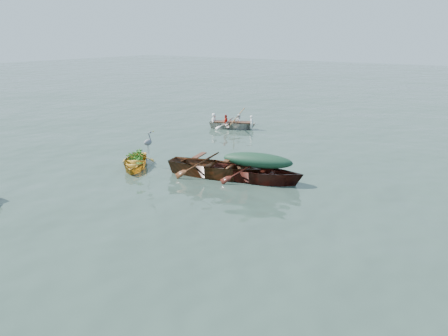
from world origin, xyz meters
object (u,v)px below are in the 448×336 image
object	(u,v)px
heron	(148,146)
rowed_boat	(232,129)
green_tarp_boat	(257,182)
yellow_dinghy	(135,168)
open_wooden_boat	(214,177)

from	to	relation	value
heron	rowed_boat	bearing A→B (deg)	63.07
green_tarp_boat	rowed_boat	xyz separation A→B (m)	(-5.82, 7.10, 0.00)
yellow_dinghy	heron	bearing A→B (deg)	5.19
yellow_dinghy	heron	size ratio (longest dim) A/B	3.37
green_tarp_boat	heron	xyz separation A→B (m)	(-4.47, -0.93, 0.88)
open_wooden_boat	rowed_boat	distance (m)	8.63
green_tarp_boat	rowed_boat	size ratio (longest dim) A/B	1.28
green_tarp_boat	open_wooden_boat	bearing A→B (deg)	90.00
green_tarp_boat	open_wooden_boat	xyz separation A→B (m)	(-1.61, -0.42, 0.00)
rowed_boat	open_wooden_boat	bearing A→B (deg)	-175.27
green_tarp_boat	rowed_boat	distance (m)	9.19
heron	green_tarp_boat	bearing A→B (deg)	-24.75
green_tarp_boat	heron	size ratio (longest dim) A/B	5.07
yellow_dinghy	heron	world-z (taller)	heron
open_wooden_boat	rowed_boat	world-z (taller)	open_wooden_boat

